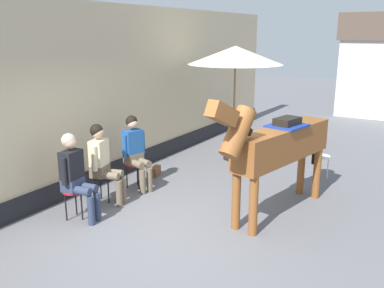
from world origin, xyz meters
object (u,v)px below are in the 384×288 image
seated_visitor_middle (103,160)px  spare_stool_white (322,159)px  seated_visitor_near (75,173)px  seated_visitor_far (135,149)px  satchel_bag (156,171)px  cafe_parasol (235,56)px  saddled_horse_center (278,145)px

seated_visitor_middle → spare_stool_white: seated_visitor_middle is taller
seated_visitor_near → seated_visitor_far: 1.55m
seated_visitor_near → spare_stool_white: seated_visitor_near is taller
seated_visitor_near → satchel_bag: 2.42m
seated_visitor_far → satchel_bag: bearing=97.7°
seated_visitor_near → satchel_bag: bearing=94.5°
seated_visitor_near → seated_visitor_middle: bearing=98.5°
cafe_parasol → spare_stool_white: cafe_parasol is taller
spare_stool_white → saddled_horse_center: bearing=-94.2°
seated_visitor_near → saddled_horse_center: 3.17m
seated_visitor_middle → satchel_bag: 1.73m
seated_visitor_near → cafe_parasol: size_ratio=0.54×
spare_stool_white → seated_visitor_far: bearing=-139.1°
seated_visitor_far → spare_stool_white: bearing=40.9°
seated_visitor_far → satchel_bag: (-0.10, 0.76, -0.68)m
seated_visitor_near → saddled_horse_center: saddled_horse_center is taller
seated_visitor_middle → satchel_bag: (-0.08, 1.59, -0.68)m
seated_visitor_middle → spare_stool_white: bearing=49.0°
satchel_bag → seated_visitor_far: bearing=173.3°
saddled_horse_center → spare_stool_white: saddled_horse_center is taller
seated_visitor_far → cafe_parasol: size_ratio=0.54×
seated_visitor_middle → cafe_parasol: 3.91m
saddled_horse_center → cafe_parasol: (-1.94, 2.41, 1.20)m
seated_visitor_near → spare_stool_white: bearing=55.6°
seated_visitor_middle → spare_stool_white: 4.36m
saddled_horse_center → satchel_bag: (-2.76, 0.50, -1.06)m
cafe_parasol → seated_visitor_middle: bearing=-102.1°
seated_visitor_middle → spare_stool_white: size_ratio=3.02×
seated_visitor_middle → seated_visitor_far: (0.03, 0.83, 0.00)m
seated_visitor_far → cafe_parasol: 3.18m
seated_visitor_near → satchel_bag: size_ratio=4.96×
cafe_parasol → spare_stool_white: bearing=-6.0°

